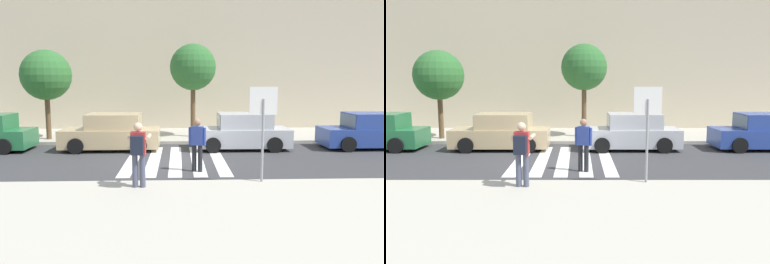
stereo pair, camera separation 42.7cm
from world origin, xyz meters
TOP-DOWN VIEW (x-y plane):
  - ground_plane at (0.00, 0.00)m, footprint 120.00×120.00m
  - sidewalk_near at (0.00, -6.20)m, footprint 60.00×6.00m
  - sidewalk_far at (0.00, 6.00)m, footprint 60.00×4.80m
  - building_facade_far at (0.00, 10.40)m, footprint 56.00×4.00m
  - crosswalk_stripe_0 at (-1.60, 0.20)m, footprint 0.44×5.20m
  - crosswalk_stripe_1 at (-0.80, 0.20)m, footprint 0.44×5.20m
  - crosswalk_stripe_2 at (0.00, 0.20)m, footprint 0.44×5.20m
  - crosswalk_stripe_3 at (0.80, 0.20)m, footprint 0.44×5.20m
  - crosswalk_stripe_4 at (1.60, 0.20)m, footprint 0.44×5.20m
  - stop_sign at (2.44, -3.40)m, footprint 0.76×0.08m
  - photographer_with_backpack at (-0.94, -3.88)m, footprint 0.61×0.86m
  - pedestrian_crossing at (0.72, -1.64)m, footprint 0.56×0.35m
  - parked_car_tan at (-2.72, 2.30)m, footprint 4.10×1.92m
  - parked_car_silver at (2.83, 2.30)m, footprint 4.10×1.92m
  - parked_car_blue at (8.44, 2.30)m, footprint 4.10×1.92m
  - street_tree_west at (-6.11, 4.51)m, footprint 2.36×2.36m
  - street_tree_center at (0.84, 5.08)m, footprint 2.27×2.27m

SIDE VIEW (x-z plane):
  - ground_plane at x=0.00m, z-range 0.00..0.00m
  - crosswalk_stripe_0 at x=-1.60m, z-range 0.00..0.01m
  - crosswalk_stripe_1 at x=-0.80m, z-range 0.00..0.01m
  - crosswalk_stripe_2 at x=0.00m, z-range 0.00..0.01m
  - crosswalk_stripe_3 at x=0.80m, z-range 0.00..0.01m
  - crosswalk_stripe_4 at x=1.60m, z-range 0.00..0.01m
  - sidewalk_near at x=0.00m, z-range 0.00..0.14m
  - sidewalk_far at x=0.00m, z-range 0.00..0.14m
  - parked_car_tan at x=-2.72m, z-range -0.05..1.50m
  - parked_car_silver at x=2.83m, z-range -0.05..1.50m
  - parked_car_blue at x=8.44m, z-range -0.05..1.50m
  - pedestrian_crossing at x=0.72m, z-range 0.11..1.84m
  - photographer_with_backpack at x=-0.94m, z-range 0.31..2.03m
  - stop_sign at x=2.44m, z-range 0.74..3.38m
  - street_tree_west at x=-6.11m, z-range 1.06..5.28m
  - street_tree_center at x=0.84m, z-range 1.27..5.85m
  - building_facade_far at x=0.00m, z-range 0.00..7.63m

